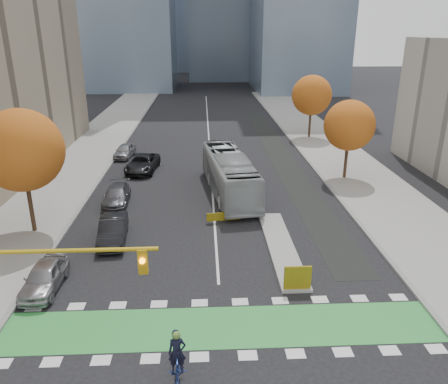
{
  "coord_description": "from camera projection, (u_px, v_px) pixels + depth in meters",
  "views": [
    {
      "loc": [
        -0.68,
        -14.9,
        12.64
      ],
      "look_at": [
        0.57,
        11.0,
        3.0
      ],
      "focal_mm": 35.0,
      "sensor_mm": 36.0,
      "label": 1
    }
  ],
  "objects": [
    {
      "name": "parked_car_d",
      "position": [
        142.0,
        163.0,
        41.38
      ],
      "size": [
        3.12,
        5.75,
        1.53
      ],
      "primitive_type": "imported",
      "rotation": [
        0.0,
        0.0,
        -0.11
      ],
      "color": "black",
      "rests_on": "ground"
    },
    {
      "name": "bike_lane_paint",
      "position": [
        280.0,
        155.0,
        46.81
      ],
      "size": [
        2.5,
        50.0,
        0.01
      ],
      "primitive_type": "cube",
      "color": "black",
      "rests_on": "ground"
    },
    {
      "name": "curb_west",
      "position": [
        93.0,
        189.0,
        36.63
      ],
      "size": [
        0.3,
        120.0,
        0.16
      ],
      "primitive_type": "cube",
      "color": "gray",
      "rests_on": "ground"
    },
    {
      "name": "traffic_signal_west",
      "position": [
        10.0,
        278.0,
        16.14
      ],
      "size": [
        8.53,
        0.56,
        5.2
      ],
      "color": "#BF9914",
      "rests_on": "ground"
    },
    {
      "name": "bike_crossing",
      "position": [
        222.0,
        327.0,
        19.79
      ],
      "size": [
        20.0,
        3.0,
        0.01
      ],
      "primitive_type": "cube",
      "color": "green",
      "rests_on": "ground"
    },
    {
      "name": "parked_car_c",
      "position": [
        116.0,
        196.0,
        33.61
      ],
      "size": [
        2.07,
        4.66,
        1.33
      ],
      "primitive_type": "imported",
      "rotation": [
        0.0,
        0.0,
        0.05
      ],
      "color": "#4E4E53",
      "rests_on": "ground"
    },
    {
      "name": "centre_line",
      "position": [
        209.0,
        135.0,
        55.83
      ],
      "size": [
        0.15,
        70.0,
        0.01
      ],
      "primitive_type": "cube",
      "color": "silver",
      "rests_on": "ground"
    },
    {
      "name": "cyclist",
      "position": [
        178.0,
        366.0,
        16.39
      ],
      "size": [
        0.82,
        2.08,
        2.36
      ],
      "rotation": [
        0.0,
        0.0,
        0.05
      ],
      "color": "navy",
      "rests_on": "ground"
    },
    {
      "name": "parked_car_a",
      "position": [
        44.0,
        277.0,
        22.47
      ],
      "size": [
        1.73,
        4.15,
        1.41
      ],
      "primitive_type": "imported",
      "rotation": [
        0.0,
        0.0,
        -0.02
      ],
      "color": "#9D9CA1",
      "rests_on": "ground"
    },
    {
      "name": "median_island",
      "position": [
        281.0,
        247.0,
        26.96
      ],
      "size": [
        1.6,
        10.0,
        0.16
      ],
      "primitive_type": "cube",
      "color": "gray",
      "rests_on": "ground"
    },
    {
      "name": "parked_car_e",
      "position": [
        125.0,
        151.0,
        45.97
      ],
      "size": [
        2.14,
        4.26,
        1.39
      ],
      "primitive_type": "imported",
      "rotation": [
        0.0,
        0.0,
        -0.12
      ],
      "color": "#96969B",
      "rests_on": "ground"
    },
    {
      "name": "tree_west",
      "position": [
        22.0,
        150.0,
        27.12
      ],
      "size": [
        5.2,
        5.2,
        8.22
      ],
      "color": "#332114",
      "rests_on": "ground"
    },
    {
      "name": "hazard_board",
      "position": [
        298.0,
        278.0,
        22.22
      ],
      "size": [
        1.4,
        0.12,
        1.3
      ],
      "primitive_type": "cube",
      "color": "yellow",
      "rests_on": "median_island"
    },
    {
      "name": "bus",
      "position": [
        229.0,
        174.0,
        35.4
      ],
      "size": [
        4.34,
        12.35,
        3.37
      ],
      "primitive_type": "imported",
      "rotation": [
        0.0,
        0.0,
        0.13
      ],
      "color": "#A5ABAD",
      "rests_on": "ground"
    },
    {
      "name": "ground",
      "position": [
        223.0,
        350.0,
        18.38
      ],
      "size": [
        300.0,
        300.0,
        0.0
      ],
      "primitive_type": "plane",
      "color": "black",
      "rests_on": "ground"
    },
    {
      "name": "sidewalk_east",
      "position": [
        368.0,
        185.0,
        37.69
      ],
      "size": [
        7.0,
        120.0,
        0.15
      ],
      "primitive_type": "cube",
      "color": "gray",
      "rests_on": "ground"
    },
    {
      "name": "curb_east",
      "position": [
        328.0,
        186.0,
        37.53
      ],
      "size": [
        0.3,
        120.0,
        0.16
      ],
      "primitive_type": "cube",
      "color": "gray",
      "rests_on": "ground"
    },
    {
      "name": "tree_east_far",
      "position": [
        312.0,
        95.0,
        52.7
      ],
      "size": [
        4.8,
        4.8,
        7.65
      ],
      "color": "#332114",
      "rests_on": "ground"
    },
    {
      "name": "tree_east_near",
      "position": [
        349.0,
        126.0,
        37.83
      ],
      "size": [
        4.4,
        4.4,
        7.08
      ],
      "color": "#332114",
      "rests_on": "ground"
    },
    {
      "name": "parked_car_b",
      "position": [
        113.0,
        230.0,
        27.58
      ],
      "size": [
        1.98,
        4.69,
        1.51
      ],
      "primitive_type": "imported",
      "rotation": [
        0.0,
        0.0,
        0.09
      ],
      "color": "black",
      "rests_on": "ground"
    },
    {
      "name": "sidewalk_west",
      "position": [
        51.0,
        190.0,
        36.47
      ],
      "size": [
        7.0,
        120.0,
        0.15
      ],
      "primitive_type": "cube",
      "color": "gray",
      "rests_on": "ground"
    }
  ]
}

